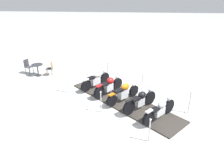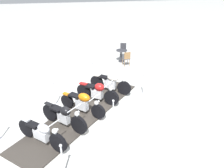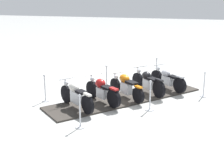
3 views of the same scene
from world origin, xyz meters
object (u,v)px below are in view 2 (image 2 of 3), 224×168
(stanchion_right_front, at_px, (63,165))
(cafe_chair_across_table, at_px, (123,49))
(motorcycle_maroon, at_px, (98,92))
(cafe_chair_near_table, at_px, (127,58))
(motorcycle_black, at_px, (64,116))
(stanchion_right_mid, at_px, (113,117))
(stanchion_right_rear, at_px, (143,87))
(cafe_table, at_px, (122,53))
(stanchion_left_mid, at_px, (55,97))
(stanchion_left_rear, at_px, (92,75))
(motorcycle_cream, at_px, (111,82))
(motorcycle_chrome, at_px, (42,133))
(motorcycle_copper, at_px, (83,103))

(stanchion_right_front, relative_size, cafe_chair_across_table, 1.12)
(motorcycle_maroon, xyz_separation_m, cafe_chair_near_table, (4.08, -2.39, 0.00))
(motorcycle_black, distance_m, cafe_chair_near_table, 6.89)
(stanchion_right_mid, relative_size, cafe_chair_across_table, 1.11)
(stanchion_right_rear, distance_m, cafe_table, 4.61)
(stanchion_right_rear, relative_size, cafe_chair_near_table, 1.17)
(cafe_table, height_order, cafe_chair_across_table, cafe_chair_across_table)
(stanchion_left_mid, relative_size, stanchion_right_mid, 1.01)
(stanchion_left_mid, xyz_separation_m, stanchion_left_rear, (2.07, -1.89, 0.00))
(motorcycle_cream, xyz_separation_m, cafe_chair_across_table, (4.87, -1.82, 0.02))
(stanchion_left_mid, distance_m, stanchion_right_mid, 2.94)
(motorcycle_chrome, height_order, cafe_table, motorcycle_chrome)
(motorcycle_maroon, distance_m, stanchion_right_mid, 1.82)
(motorcycle_maroon, xyz_separation_m, cafe_chair_across_table, (5.67, -2.57, 0.04))
(motorcycle_black, xyz_separation_m, motorcycle_maroon, (1.62, -1.48, -0.01))
(motorcycle_black, height_order, stanchion_right_rear, motorcycle_black)
(stanchion_right_front, height_order, stanchion_left_mid, stanchion_left_mid)
(motorcycle_chrome, relative_size, cafe_table, 2.13)
(motorcycle_black, xyz_separation_m, cafe_chair_near_table, (5.70, -3.87, -0.00))
(motorcycle_chrome, relative_size, stanchion_right_rear, 1.54)
(motorcycle_maroon, bearing_deg, stanchion_right_mid, -41.59)
(motorcycle_maroon, xyz_separation_m, stanchion_right_mid, (-1.78, -0.33, -0.19))
(motorcycle_copper, height_order, motorcycle_maroon, motorcycle_maroon)
(motorcycle_chrome, xyz_separation_m, stanchion_left_mid, (2.63, -0.37, -0.15))
(motorcycle_chrome, relative_size, stanchion_left_mid, 1.49)
(motorcycle_chrome, bearing_deg, stanchion_left_rear, 107.39)
(motorcycle_cream, height_order, cafe_table, motorcycle_cream)
(stanchion_right_rear, bearing_deg, motorcycle_maroon, 97.26)
(stanchion_left_mid, relative_size, stanchion_right_rear, 1.04)
(stanchion_right_mid, bearing_deg, stanchion_right_rear, -42.41)
(motorcycle_cream, distance_m, cafe_table, 4.37)
(motorcycle_black, relative_size, cafe_chair_near_table, 1.75)
(motorcycle_black, height_order, stanchion_right_front, stanchion_right_front)
(motorcycle_copper, bearing_deg, motorcycle_chrome, -89.83)
(cafe_table, bearing_deg, motorcycle_copper, 152.15)
(motorcycle_chrome, height_order, motorcycle_copper, motorcycle_chrome)
(stanchion_right_front, bearing_deg, motorcycle_maroon, -22.08)
(stanchion_left_rear, bearing_deg, stanchion_left_mid, 137.59)
(motorcycle_black, xyz_separation_m, stanchion_right_mid, (-0.16, -1.81, -0.19))
(motorcycle_black, height_order, cafe_table, motorcycle_black)
(motorcycle_chrome, height_order, motorcycle_cream, motorcycle_cream)
(stanchion_right_mid, bearing_deg, cafe_chair_near_table, -19.42)
(motorcycle_copper, height_order, stanchion_right_mid, stanchion_right_mid)
(stanchion_right_rear, bearing_deg, stanchion_right_front, 137.59)
(motorcycle_maroon, height_order, motorcycle_cream, motorcycle_maroon)
(stanchion_right_front, distance_m, cafe_chair_near_table, 8.86)
(motorcycle_cream, bearing_deg, stanchion_left_mid, -129.14)
(motorcycle_chrome, bearing_deg, motorcycle_black, 90.74)
(stanchion_left_rear, bearing_deg, motorcycle_copper, 165.83)
(stanchion_left_rear, bearing_deg, cafe_chair_across_table, -36.60)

